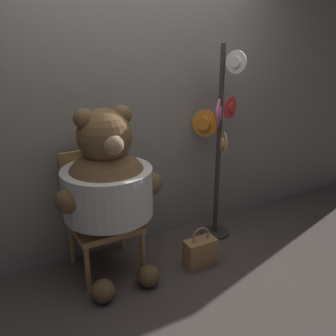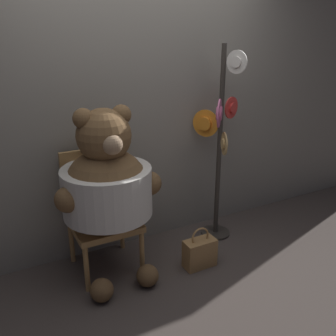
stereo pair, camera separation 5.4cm
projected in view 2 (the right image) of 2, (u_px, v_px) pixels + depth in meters
ground_plane at (168, 271)px, 3.11m from camera, size 14.00×14.00×0.00m
wall_back at (134, 122)px, 3.25m from camera, size 8.00×0.10×2.27m
chair at (100, 208)px, 3.07m from camera, size 0.52×0.51×0.98m
teddy_bear at (107, 186)px, 2.84m from camera, size 0.83×0.73×1.38m
hat_display_rack at (219, 143)px, 3.36m from camera, size 0.43×0.48×1.78m
handbag_on_ground at (200, 252)px, 3.14m from camera, size 0.27×0.14×0.36m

